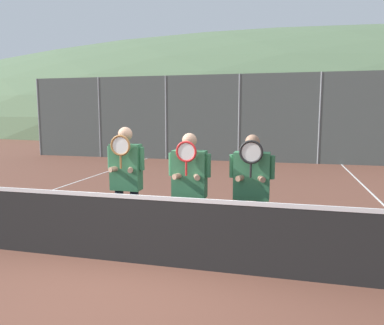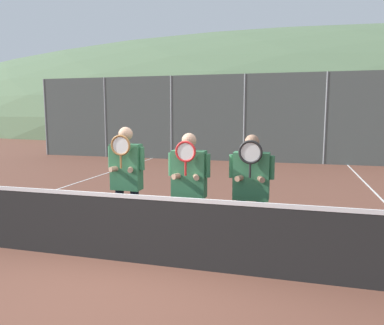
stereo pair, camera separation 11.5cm
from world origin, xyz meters
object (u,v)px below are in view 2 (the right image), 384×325
object	(u,v)px
player_leftmost	(126,176)
car_left_of_center	(239,135)
car_far_left	(147,134)
car_center	(343,137)
player_center_left	(189,183)
player_center_right	(251,185)

from	to	relation	value
player_leftmost	car_left_of_center	bearing A→B (deg)	91.02
car_far_left	car_center	bearing A→B (deg)	-0.35
player_center_left	player_center_right	size ratio (longest dim) A/B	1.01
car_far_left	car_center	xyz separation A→B (m)	(9.93, -0.06, 0.03)
player_leftmost	player_center_right	world-z (taller)	player_leftmost
player_center_right	car_far_left	world-z (taller)	player_center_right
player_leftmost	player_center_right	size ratio (longest dim) A/B	1.05
player_leftmost	player_center_left	size ratio (longest dim) A/B	1.04
player_center_left	car_left_of_center	size ratio (longest dim) A/B	0.41
player_leftmost	car_far_left	world-z (taller)	player_leftmost
car_left_of_center	player_center_right	bearing A→B (deg)	-81.25
car_far_left	car_left_of_center	world-z (taller)	car_left_of_center
player_center_left	car_center	bearing A→B (deg)	75.17
player_center_left	car_center	distance (m)	14.32
player_leftmost	car_far_left	size ratio (longest dim) A/B	0.42
car_left_of_center	car_center	size ratio (longest dim) A/B	1.02
player_center_right	player_leftmost	bearing A→B (deg)	-179.31
player_center_left	car_far_left	bearing A→B (deg)	114.27
player_leftmost	player_center_left	world-z (taller)	player_leftmost
car_far_left	car_center	size ratio (longest dim) A/B	1.04
player_center_right	car_far_left	distance (m)	15.52
player_leftmost	player_center_left	distance (m)	1.02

